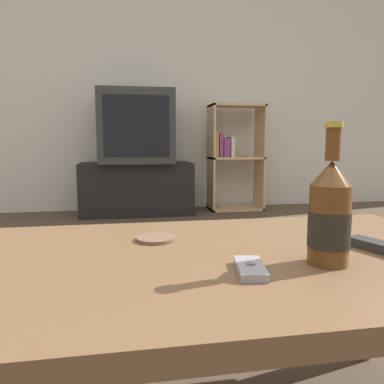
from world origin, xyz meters
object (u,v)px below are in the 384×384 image
Objects in this scene: beer_bottle at (330,215)px; tv_stand at (137,188)px; television at (136,127)px; cell_phone at (250,268)px; bookshelf at (232,155)px.

tv_stand is at bearing 95.34° from beer_bottle.
television is 5.86× the size of cell_phone.
cell_phone is (-0.82, -2.92, -0.09)m from bookshelf.
television reaches higher than beer_bottle.
television reaches higher than tv_stand.
television is (0.00, -0.00, 0.56)m from tv_stand.
television is 2.85m from beer_bottle.
television is at bearing 95.35° from beer_bottle.
tv_stand is 0.56m from television.
tv_stand is 2.86m from cell_phone.
beer_bottle is at bearing -84.66° from tv_stand.
beer_bottle is at bearing -102.86° from bookshelf.
cell_phone is (0.11, -2.85, 0.20)m from tv_stand.
tv_stand is at bearing -175.60° from bookshelf.
tv_stand is 0.98m from bookshelf.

